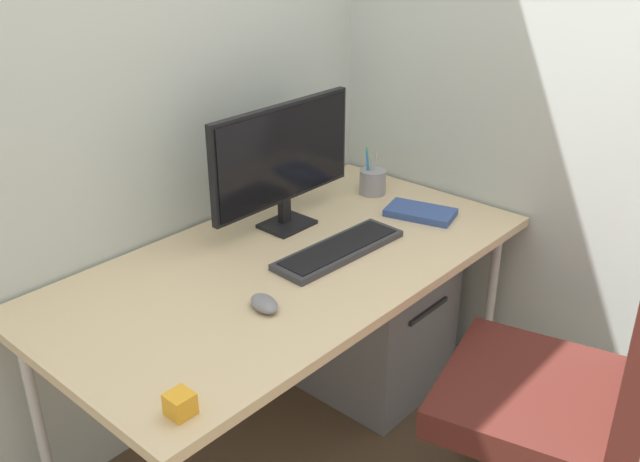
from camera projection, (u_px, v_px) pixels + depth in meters
name	position (u px, v px, depth m)	size (l,w,h in m)	color
ground_plane	(293.00, 445.00, 2.34)	(8.00, 8.00, 0.00)	brown
desk	(289.00, 271.00, 2.05)	(1.49, 0.78, 0.70)	#D1B78C
office_chair	(587.00, 358.00, 1.77)	(0.61, 0.61, 1.18)	black
filing_cabinet	(371.00, 315.00, 2.54)	(0.44, 0.48, 0.58)	slate
monitor	(283.00, 158.00, 2.15)	(0.57, 0.13, 0.40)	black
keyboard	(339.00, 249.00, 2.07)	(0.45, 0.16, 0.02)	#333338
mouse	(264.00, 303.00, 1.79)	(0.06, 0.10, 0.03)	slate
pen_holder	(373.00, 181.00, 2.48)	(0.09, 0.09, 0.17)	gray
notebook	(420.00, 212.00, 2.32)	(0.12, 0.22, 0.02)	#334C8C
desk_clamp_accessory	(180.00, 404.00, 1.42)	(0.05, 0.05, 0.05)	orange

